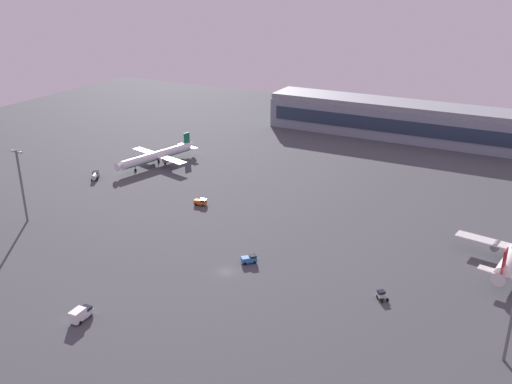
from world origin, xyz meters
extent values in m
plane|color=#424449|center=(0.00, 0.00, 0.00)|extent=(416.00, 416.00, 0.00)
cube|color=gray|center=(31.38, 146.43, 7.00)|extent=(169.79, 22.00, 14.00)
cube|color=#263347|center=(31.38, 135.23, 7.70)|extent=(163.00, 0.40, 6.16)
cube|color=gray|center=(31.38, 146.43, 15.20)|extent=(169.79, 19.80, 2.40)
cone|color=silver|center=(64.30, 21.86, 4.23)|extent=(3.92, 3.39, 3.52)
cube|color=silver|center=(64.59, 23.79, 4.43)|extent=(11.58, 4.17, 0.36)
cube|color=red|center=(64.64, 24.10, 7.57)|extent=(0.81, 3.31, 6.70)
cylinder|color=slate|center=(61.58, 41.46, 3.30)|extent=(2.81, 4.01, 2.27)
cylinder|color=#333338|center=(64.70, 39.42, 2.40)|extent=(0.29, 0.29, 3.66)
cylinder|color=black|center=(64.70, 39.42, 0.57)|extent=(0.58, 1.18, 1.13)
cylinder|color=white|center=(-67.99, 61.36, 3.85)|extent=(11.96, 33.60, 3.57)
cone|color=white|center=(-72.53, 43.92, 3.85)|extent=(3.85, 3.03, 3.39)
cone|color=white|center=(-63.41, 78.99, 3.85)|extent=(3.77, 3.35, 3.21)
cube|color=white|center=(-67.76, 62.27, 3.66)|extent=(30.02, 11.19, 0.33)
cube|color=white|center=(-63.86, 77.26, 4.04)|extent=(10.56, 4.78, 0.33)
cube|color=#146B4C|center=(-63.93, 76.99, 6.90)|extent=(1.03, 2.98, 6.10)
cylinder|color=slate|center=(-62.76, 60.97, 3.00)|extent=(2.85, 3.79, 2.07)
cylinder|color=slate|center=(-72.75, 63.57, 3.00)|extent=(2.85, 3.79, 2.07)
cube|color=#146B4C|center=(-67.99, 61.36, 2.87)|extent=(10.93, 30.90, 0.34)
cylinder|color=#333338|center=(-70.71, 50.90, 2.18)|extent=(0.26, 0.26, 3.33)
cylinder|color=black|center=(-70.71, 50.90, 0.52)|extent=(0.62, 1.09, 1.03)
cylinder|color=#333338|center=(-65.40, 63.11, 2.18)|extent=(0.26, 0.26, 3.33)
cylinder|color=black|center=(-65.40, 63.11, 0.52)|extent=(0.62, 1.09, 1.03)
cylinder|color=#333338|center=(-69.40, 64.15, 2.18)|extent=(0.26, 0.26, 3.33)
cylinder|color=black|center=(-69.40, 64.15, 0.52)|extent=(0.62, 1.09, 1.03)
cube|color=#D85919|center=(-29.05, 34.58, 1.00)|extent=(2.43, 2.35, 1.10)
cube|color=#1E232D|center=(-29.05, 34.58, 1.90)|extent=(2.15, 2.15, 0.70)
cube|color=#D85919|center=(-30.91, 34.23, 1.15)|extent=(2.71, 2.33, 1.40)
cylinder|color=black|center=(-28.92, 35.47, 0.45)|extent=(0.94, 0.46, 0.90)
cylinder|color=black|center=(-28.61, 33.80, 0.45)|extent=(0.94, 0.46, 0.90)
cylinder|color=black|center=(-31.56, 34.98, 0.45)|extent=(0.94, 0.46, 0.90)
cylinder|color=black|center=(-31.25, 33.30, 0.45)|extent=(0.94, 0.46, 0.90)
cube|color=gray|center=(-79.85, 38.74, 1.05)|extent=(3.64, 3.82, 1.20)
cube|color=#1E232D|center=(-79.85, 38.74, 2.00)|extent=(3.29, 3.42, 0.70)
cylinder|color=silver|center=(-78.39, 36.47, 1.44)|extent=(3.79, 4.51, 1.80)
cylinder|color=black|center=(-80.96, 38.53, 0.45)|extent=(0.74, 0.92, 0.90)
cylinder|color=black|center=(-79.20, 39.66, 0.45)|extent=(0.74, 0.92, 0.90)
cylinder|color=black|center=(-78.88, 35.30, 0.45)|extent=(0.74, 0.92, 0.90)
cylinder|color=black|center=(-77.11, 36.44, 0.45)|extent=(0.74, 0.92, 0.90)
cube|color=white|center=(39.64, 6.20, 0.90)|extent=(2.40, 2.41, 0.90)
cube|color=#1E232D|center=(39.64, 6.20, 1.70)|extent=(2.16, 2.17, 0.70)
cylinder|color=black|center=(38.95, 5.81, 0.45)|extent=(0.86, 0.84, 0.90)
cylinder|color=black|center=(39.99, 6.90, 0.45)|extent=(0.86, 0.84, 0.90)
cylinder|color=black|center=(40.43, 4.39, 0.45)|extent=(0.86, 0.84, 0.90)
cylinder|color=black|center=(41.47, 5.48, 0.45)|extent=(0.86, 0.84, 0.90)
cube|color=white|center=(-18.20, -32.42, 1.05)|extent=(2.49, 2.83, 1.20)
cube|color=#1E232D|center=(-18.20, -32.42, 2.00)|extent=(2.29, 2.49, 0.70)
cube|color=white|center=(-18.12, -34.89, 1.75)|extent=(2.43, 3.68, 2.60)
cylinder|color=black|center=(-19.27, -32.07, 0.45)|extent=(0.33, 0.91, 0.90)
cylinder|color=black|center=(-17.17, -32.00, 0.45)|extent=(0.33, 0.91, 0.90)
cylinder|color=black|center=(-19.15, -35.59, 0.45)|extent=(0.33, 0.91, 0.90)
cylinder|color=black|center=(-17.05, -35.52, 0.45)|extent=(0.33, 0.91, 0.90)
cube|color=#3372BF|center=(3.89, 7.60, 1.00)|extent=(2.90, 2.90, 1.10)
cube|color=#1E232D|center=(3.89, 7.60, 1.90)|extent=(2.61, 2.61, 0.70)
cube|color=#3372BF|center=(2.51, 6.31, 1.15)|extent=(3.06, 3.04, 1.40)
cylinder|color=black|center=(3.52, 8.43, 0.45)|extent=(0.86, 0.83, 0.90)
cylinder|color=black|center=(4.68, 7.18, 0.45)|extent=(0.86, 0.83, 0.90)
cylinder|color=black|center=(1.56, 6.59, 0.45)|extent=(0.86, 0.83, 0.90)
cylinder|color=black|center=(2.72, 5.35, 0.45)|extent=(0.86, 0.83, 0.90)
cylinder|color=slate|center=(-71.54, -1.47, 11.71)|extent=(0.70, 0.70, 23.42)
cube|color=slate|center=(-71.54, -1.47, 22.82)|extent=(4.80, 0.40, 0.40)
sphere|color=#F9EAB2|center=(-73.34, -1.47, 22.82)|extent=(0.90, 0.90, 0.90)
sphere|color=#F9EAB2|center=(-69.74, -1.47, 22.82)|extent=(0.90, 0.90, 0.90)
camera|label=1|loc=(66.99, -111.68, 74.66)|focal=39.68mm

